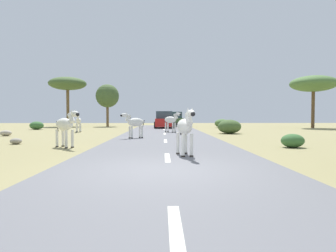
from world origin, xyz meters
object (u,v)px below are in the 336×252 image
at_px(zebra_4, 78,121).
at_px(car_1, 174,120).
at_px(zebra_3, 66,125).
at_px(bush_0, 37,126).
at_px(bush_2, 293,141).
at_px(zebra_2, 171,120).
at_px(car_0, 164,120).
at_px(bush_1, 229,127).
at_px(tree_2, 68,84).
at_px(tree_5, 107,96).
at_px(rock_0, 16,141).
at_px(rock_2, 6,133).
at_px(zebra_0, 185,127).
at_px(tree_3, 313,84).
at_px(bush_3, 222,123).
at_px(zebra_1, 134,123).

relative_size(zebra_4, car_1, 0.36).
xyz_separation_m(zebra_3, car_1, (5.59, 23.57, -0.12)).
distance_m(bush_0, bush_2, 23.90).
height_order(car_1, bush_2, car_1).
distance_m(zebra_2, car_0, 7.95).
bearing_deg(bush_1, zebra_3, -134.17).
relative_size(zebra_3, tree_2, 0.27).
relative_size(tree_2, tree_5, 1.18).
bearing_deg(rock_0, bush_0, 109.41).
relative_size(zebra_2, car_1, 0.36).
height_order(bush_0, rock_2, bush_0).
xyz_separation_m(zebra_0, bush_0, (-12.82, 18.97, -0.60)).
bearing_deg(tree_2, rock_2, -85.66).
height_order(car_1, bush_1, car_1).
bearing_deg(tree_3, zebra_0, -125.16).
height_order(zebra_4, rock_0, zebra_4).
relative_size(bush_1, rock_0, 3.22).
xyz_separation_m(tree_5, rock_2, (-3.65, -16.73, -3.52)).
distance_m(tree_3, bush_3, 10.51).
height_order(tree_5, rock_0, tree_5).
height_order(zebra_0, bush_2, zebra_0).
bearing_deg(car_1, tree_5, -5.47).
xyz_separation_m(tree_5, bush_1, (11.75, -14.43, -3.19)).
distance_m(zebra_2, tree_2, 18.99).
xyz_separation_m(tree_2, rock_2, (1.30, -17.10, -5.02)).
bearing_deg(tree_2, zebra_1, -62.85).
bearing_deg(zebra_4, bush_2, 124.57).
relative_size(zebra_0, zebra_1, 1.10).
height_order(tree_2, bush_3, tree_2).
height_order(bush_3, rock_0, bush_3).
xyz_separation_m(car_1, bush_3, (5.09, -3.66, -0.37)).
height_order(bush_0, bush_3, bush_3).
xyz_separation_m(zebra_1, tree_2, (-10.06, 19.61, 4.27)).
distance_m(zebra_4, car_1, 14.49).
distance_m(car_0, bush_3, 6.58).
bearing_deg(rock_2, zebra_0, -42.32).
bearing_deg(tree_5, car_1, -1.91).
distance_m(tree_3, rock_2, 29.30).
distance_m(tree_2, tree_3, 28.32).
distance_m(car_1, bush_1, 14.60).
bearing_deg(tree_5, bush_3, -16.48).
relative_size(zebra_4, tree_2, 0.27).
height_order(zebra_0, bush_3, zebra_0).
bearing_deg(tree_5, tree_3, -12.50).
xyz_separation_m(car_0, bush_3, (6.39, 1.54, -0.37)).
bearing_deg(tree_2, tree_5, -4.33).
height_order(zebra_2, tree_2, tree_2).
bearing_deg(zebra_1, zebra_4, 1.66).
bearing_deg(zebra_0, car_1, -102.26).
bearing_deg(zebra_3, rock_0, -76.71).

